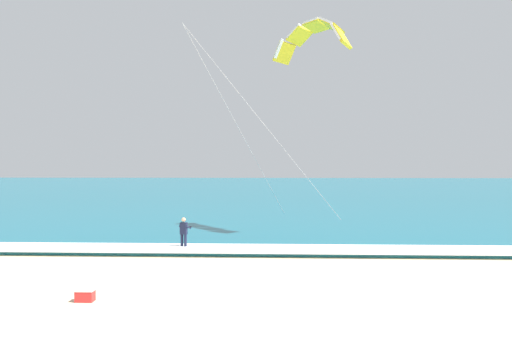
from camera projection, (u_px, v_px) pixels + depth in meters
ground_plane at (235, 327)px, 13.27m from camera, size 200.00×200.00×0.00m
sea at (270, 189)px, 83.20m from camera, size 200.00×120.00×0.20m
surf_foam at (254, 249)px, 24.25m from camera, size 200.00×2.66×0.04m
surfboard at (184, 250)px, 24.85m from camera, size 0.84×1.47×0.09m
kitesurfer at (184, 232)px, 24.85m from camera, size 0.63×0.62×1.69m
kite_primary at (313, 36)px, 29.89m from camera, size 9.08×7.63×11.89m
cooler_box at (85, 295)px, 15.76m from camera, size 0.58×0.38×0.40m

